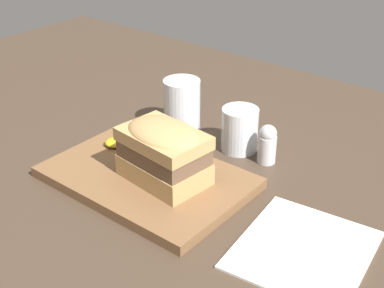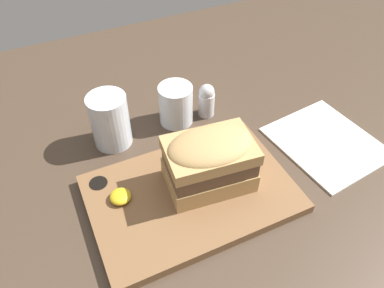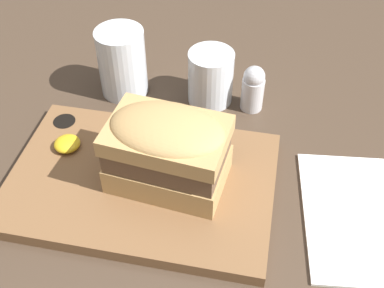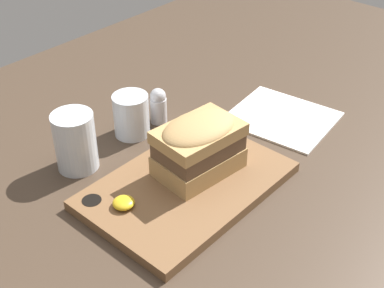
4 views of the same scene
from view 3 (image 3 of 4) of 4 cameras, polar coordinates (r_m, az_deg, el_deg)
The scene contains 8 objects.
dining_table at distance 64.50cm, azimuth -0.65°, elevation -5.50°, with size 192.40×125.83×2.00cm.
serving_board at distance 63.29cm, azimuth -6.03°, elevation -4.45°, with size 34.11×22.85×1.88cm.
sandwich at distance 58.10cm, azimuth -2.91°, elevation -0.50°, with size 15.18×10.94×10.31cm.
mustard_dollop at distance 67.58cm, azimuth -14.59°, elevation 0.03°, with size 3.57×3.57×1.43cm.
water_glass at distance 76.13cm, azimuth -8.22°, elevation 9.11°, with size 7.40×7.40×10.81cm.
wine_glass at distance 74.25cm, azimuth 2.35°, elevation 7.58°, with size 6.94×6.94×8.44cm.
napkin at distance 64.50cm, azimuth 20.98°, elevation -8.08°, with size 20.00×21.91×0.40cm.
salt_shaker at distance 73.13cm, azimuth 7.25°, elevation 6.63°, with size 3.40×3.40×7.48cm.
Camera 3 is at (8.73, -40.09, 50.77)cm, focal length 45.00 mm.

